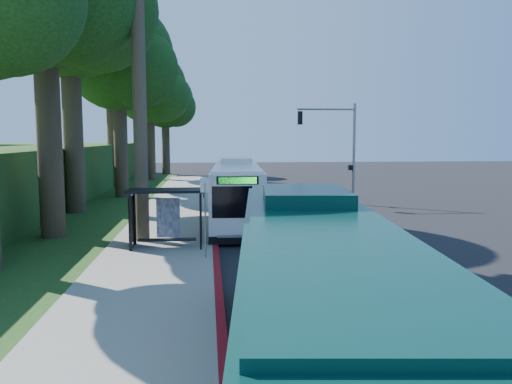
{
  "coord_description": "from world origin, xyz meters",
  "views": [
    {
      "loc": [
        -5.29,
        -23.76,
        4.69
      ],
      "look_at": [
        -2.88,
        1.0,
        1.96
      ],
      "focal_mm": 35.0,
      "sensor_mm": 36.0,
      "label": 1
    }
  ],
  "objects": [
    {
      "name": "ground",
      "position": [
        0.0,
        0.0,
        0.0
      ],
      "size": [
        140.0,
        140.0,
        0.0
      ],
      "primitive_type": "plane",
      "color": "black",
      "rests_on": "ground"
    },
    {
      "name": "sidewalk",
      "position": [
        -7.3,
        0.0,
        0.06
      ],
      "size": [
        4.5,
        70.0,
        0.12
      ],
      "primitive_type": "cube",
      "color": "gray",
      "rests_on": "ground"
    },
    {
      "name": "red_curb",
      "position": [
        -5.0,
        -4.0,
        0.07
      ],
      "size": [
        0.25,
        30.0,
        0.13
      ],
      "primitive_type": "cube",
      "color": "maroon",
      "rests_on": "ground"
    },
    {
      "name": "grass_verge",
      "position": [
        -13.0,
        5.0,
        0.03
      ],
      "size": [
        8.0,
        70.0,
        0.06
      ],
      "primitive_type": "cube",
      "color": "#234719",
      "rests_on": "ground"
    },
    {
      "name": "bus_shelter",
      "position": [
        -7.26,
        -2.86,
        1.81
      ],
      "size": [
        3.2,
        1.51,
        2.55
      ],
      "color": "black",
      "rests_on": "ground"
    },
    {
      "name": "stop_sign_pole",
      "position": [
        -5.4,
        -5.0,
        2.08
      ],
      "size": [
        0.35,
        0.06,
        3.17
      ],
      "color": "gray",
      "rests_on": "ground"
    },
    {
      "name": "traffic_signal_pole",
      "position": [
        3.78,
        10.0,
        4.42
      ],
      "size": [
        4.1,
        0.3,
        7.0
      ],
      "color": "gray",
      "rests_on": "ground"
    },
    {
      "name": "tree_1",
      "position": [
        -13.37,
        7.98,
        12.73
      ],
      "size": [
        10.5,
        10.0,
        18.26
      ],
      "color": "#382B1E",
      "rests_on": "ground"
    },
    {
      "name": "tree_2",
      "position": [
        -11.89,
        15.98,
        10.48
      ],
      "size": [
        8.82,
        8.4,
        15.12
      ],
      "color": "#382B1E",
      "rests_on": "ground"
    },
    {
      "name": "tree_3",
      "position": [
        -13.88,
        23.98,
        11.98
      ],
      "size": [
        10.08,
        9.6,
        17.28
      ],
      "color": "#382B1E",
      "rests_on": "ground"
    },
    {
      "name": "tree_4",
      "position": [
        -11.4,
        31.98,
        9.73
      ],
      "size": [
        8.4,
        8.0,
        14.14
      ],
      "color": "#382B1E",
      "rests_on": "ground"
    },
    {
      "name": "tree_5",
      "position": [
        -10.41,
        39.99,
        8.96
      ],
      "size": [
        7.35,
        7.0,
        12.86
      ],
      "color": "#382B1E",
      "rests_on": "ground"
    },
    {
      "name": "white_bus",
      "position": [
        -3.73,
        3.17,
        1.71
      ],
      "size": [
        3.11,
        11.87,
        3.5
      ],
      "rotation": [
        0.0,
        0.0,
        -0.05
      ],
      "color": "white",
      "rests_on": "ground"
    },
    {
      "name": "teal_bus",
      "position": [
        -3.38,
        -15.09,
        1.75
      ],
      "size": [
        3.72,
        12.21,
        3.58
      ],
      "rotation": [
        0.0,
        0.0,
        -0.1
      ],
      "color": "#09312B",
      "rests_on": "ground"
    },
    {
      "name": "pickup",
      "position": [
        0.25,
        2.51,
        0.81
      ],
      "size": [
        3.37,
        6.11,
        1.62
      ],
      "primitive_type": "imported",
      "rotation": [
        0.0,
        0.0,
        -0.12
      ],
      "color": "silver",
      "rests_on": "ground"
    }
  ]
}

